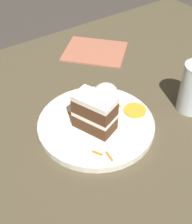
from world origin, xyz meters
name	(u,v)px	position (x,y,z in m)	size (l,w,h in m)	color
ground_plane	(112,126)	(0.00, 0.00, 0.00)	(6.00, 6.00, 0.00)	#38332D
dining_table	(112,122)	(0.00, 0.00, 0.01)	(1.37, 0.96, 0.02)	#4C422D
plate	(96,124)	(0.05, 0.00, 0.03)	(0.28, 0.28, 0.02)	silver
cake_slice	(95,113)	(0.06, 0.01, 0.09)	(0.08, 0.11, 0.09)	#4C2D19
cream_dollop	(105,92)	(-0.02, -0.06, 0.06)	(0.06, 0.06, 0.04)	white
orange_garnish	(135,110)	(-0.05, 0.02, 0.04)	(0.06, 0.06, 0.00)	orange
carrot_shreds_scatter	(94,124)	(0.06, 0.01, 0.04)	(0.15, 0.23, 0.00)	orange
menu_card	(95,51)	(-0.15, -0.29, 0.03)	(0.16, 0.19, 0.00)	#B2664C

